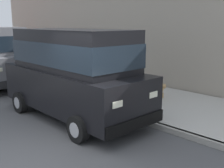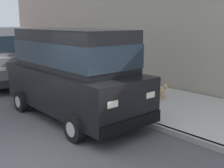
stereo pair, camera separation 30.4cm
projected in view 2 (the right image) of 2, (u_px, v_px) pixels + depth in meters
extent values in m
plane|color=#4C4C4F|center=(30.00, 160.00, 5.58)|extent=(80.00, 80.00, 0.00)
cube|color=gray|center=(138.00, 120.00, 7.67)|extent=(0.16, 64.00, 0.14)
cube|color=#B7B5AD|center=(176.00, 107.00, 8.85)|extent=(3.60, 64.00, 0.14)
cube|color=black|center=(73.00, 88.00, 7.98)|extent=(2.02, 4.85, 1.10)
cube|color=black|center=(72.00, 49.00, 7.74)|extent=(1.77, 3.84, 1.10)
cube|color=#19232D|center=(72.00, 52.00, 7.76)|extent=(1.81, 3.88, 0.61)
cube|color=black|center=(131.00, 123.00, 6.33)|extent=(1.87, 0.25, 0.28)
cube|color=black|center=(37.00, 87.00, 9.80)|extent=(1.87, 0.25, 0.28)
cylinder|color=black|center=(133.00, 112.00, 7.61)|extent=(0.24, 0.65, 0.64)
cylinder|color=#9E9EA3|center=(133.00, 112.00, 7.61)|extent=(0.25, 0.36, 0.35)
cylinder|color=black|center=(75.00, 128.00, 6.39)|extent=(0.24, 0.65, 0.64)
cylinder|color=#9E9EA3|center=(75.00, 128.00, 6.39)|extent=(0.25, 0.36, 0.35)
cylinder|color=black|center=(73.00, 92.00, 9.80)|extent=(0.24, 0.65, 0.64)
cylinder|color=#9E9EA3|center=(73.00, 92.00, 9.80)|extent=(0.25, 0.36, 0.35)
cylinder|color=black|center=(21.00, 101.00, 8.59)|extent=(0.24, 0.65, 0.64)
cylinder|color=#9E9EA3|center=(21.00, 101.00, 8.59)|extent=(0.25, 0.36, 0.35)
cube|color=#EAEACC|center=(150.00, 95.00, 6.56)|extent=(0.28, 0.09, 0.14)
cube|color=#EAEACC|center=(112.00, 104.00, 5.81)|extent=(0.28, 0.09, 0.14)
cube|color=#252527|center=(18.00, 82.00, 10.68)|extent=(1.87, 0.25, 0.28)
cylinder|color=black|center=(32.00, 79.00, 11.95)|extent=(0.24, 0.65, 0.64)
cylinder|color=#9E9EA3|center=(32.00, 79.00, 11.95)|extent=(0.25, 0.36, 0.35)
cylinder|color=black|center=(6.00, 70.00, 14.15)|extent=(0.24, 0.65, 0.64)
cylinder|color=#9E9EA3|center=(6.00, 70.00, 14.15)|extent=(0.25, 0.36, 0.35)
cube|color=#EAEACC|center=(32.00, 66.00, 10.90)|extent=(0.28, 0.09, 0.14)
cube|color=#EAEACC|center=(2.00, 69.00, 10.15)|extent=(0.28, 0.09, 0.14)
ellipsoid|color=tan|center=(161.00, 91.00, 9.51)|extent=(0.46, 0.25, 0.20)
cylinder|color=tan|center=(161.00, 95.00, 9.69)|extent=(0.05, 0.05, 0.18)
cylinder|color=tan|center=(164.00, 96.00, 9.61)|extent=(0.05, 0.05, 0.18)
cylinder|color=tan|center=(157.00, 97.00, 9.48)|extent=(0.05, 0.05, 0.18)
cylinder|color=tan|center=(160.00, 97.00, 9.41)|extent=(0.05, 0.05, 0.18)
sphere|color=tan|center=(165.00, 87.00, 9.70)|extent=(0.17, 0.17, 0.17)
ellipsoid|color=brown|center=(167.00, 87.00, 9.77)|extent=(0.12, 0.08, 0.06)
cone|color=tan|center=(164.00, 84.00, 9.71)|extent=(0.06, 0.06, 0.07)
cone|color=tan|center=(167.00, 85.00, 9.64)|extent=(0.06, 0.06, 0.07)
cylinder|color=tan|center=(157.00, 90.00, 9.30)|extent=(0.12, 0.05, 0.13)
cube|color=#9E9384|center=(114.00, 28.00, 13.47)|extent=(0.50, 20.00, 4.84)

